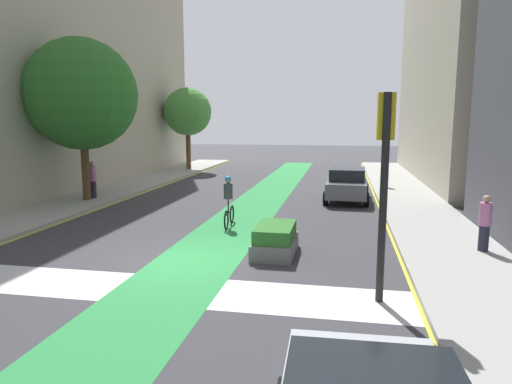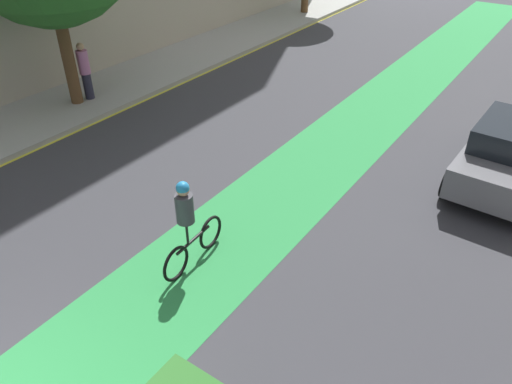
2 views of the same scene
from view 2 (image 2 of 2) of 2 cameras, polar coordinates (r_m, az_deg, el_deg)
name	(u,v)px [view 2 (image 2 of 2)]	position (r m, az deg, el deg)	size (l,w,h in m)	color
cyclist_in_lane	(188,223)	(8.69, -7.93, -3.59)	(0.32, 1.73, 1.86)	black
pedestrian_sidewalk_left_a	(85,71)	(16.19, -19.44, 13.29)	(0.34, 0.34, 1.75)	#262638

